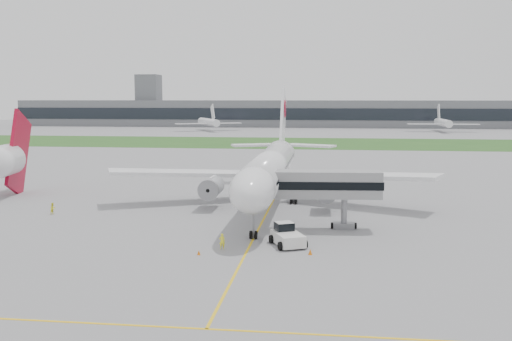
# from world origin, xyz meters

# --- Properties ---
(ground) EXTENTS (600.00, 600.00, 0.00)m
(ground) POSITION_xyz_m (0.00, 0.00, 0.00)
(ground) COLOR #959598
(ground) RESTS_ON ground
(apron_markings) EXTENTS (70.00, 70.00, 0.04)m
(apron_markings) POSITION_xyz_m (0.00, -5.00, 0.00)
(apron_markings) COLOR yellow
(apron_markings) RESTS_ON ground
(grass_strip) EXTENTS (600.00, 50.00, 0.02)m
(grass_strip) POSITION_xyz_m (0.00, 120.00, 0.01)
(grass_strip) COLOR #25521E
(grass_strip) RESTS_ON ground
(terminal_building) EXTENTS (320.00, 22.30, 14.00)m
(terminal_building) POSITION_xyz_m (0.00, 229.87, 7.00)
(terminal_building) COLOR slate
(terminal_building) RESTS_ON ground
(control_tower) EXTENTS (12.00, 12.00, 56.00)m
(control_tower) POSITION_xyz_m (-90.00, 232.00, 0.00)
(control_tower) COLOR slate
(control_tower) RESTS_ON ground
(airliner) EXTENTS (48.13, 53.95, 17.88)m
(airliner) POSITION_xyz_m (0.00, 4.87, 5.66)
(airliner) COLOR white
(airliner) RESTS_ON ground
(pushback_tug) EXTENTS (4.35, 5.12, 2.30)m
(pushback_tug) POSITION_xyz_m (3.87, -17.20, 1.06)
(pushback_tug) COLOR silver
(pushback_tug) RESTS_ON ground
(jet_bridge) EXTENTS (15.60, 5.48, 7.22)m
(jet_bridge) POSITION_xyz_m (6.06, -9.73, 5.34)
(jet_bridge) COLOR gray
(jet_bridge) RESTS_ON ground
(safety_cone_left) EXTENTS (0.35, 0.35, 0.48)m
(safety_cone_left) POSITION_xyz_m (-4.57, -22.11, 0.24)
(safety_cone_left) COLOR orange
(safety_cone_left) RESTS_ON ground
(safety_cone_right) EXTENTS (0.42, 0.42, 0.57)m
(safety_cone_right) POSITION_xyz_m (6.44, -20.66, 0.29)
(safety_cone_right) COLOR orange
(safety_cone_right) RESTS_ON ground
(ground_crew_near) EXTENTS (0.66, 0.47, 1.68)m
(ground_crew_near) POSITION_xyz_m (-2.66, -19.68, 0.84)
(ground_crew_near) COLOR #FFF72A
(ground_crew_near) RESTS_ON ground
(ground_crew_far) EXTENTS (0.83, 0.93, 1.59)m
(ground_crew_far) POSITION_xyz_m (-28.37, -5.07, 0.80)
(ground_crew_far) COLOR #FFF82A
(ground_crew_far) RESTS_ON ground
(neighbor_aircraft) EXTENTS (6.59, 18.02, 14.57)m
(neighbor_aircraft) POSITION_xyz_m (-42.16, 5.69, 5.77)
(neighbor_aircraft) COLOR maroon
(neighbor_aircraft) RESTS_ON ground
(distant_aircraft_left) EXTENTS (40.44, 38.83, 11.97)m
(distant_aircraft_left) POSITION_xyz_m (-46.91, 186.19, 0.00)
(distant_aircraft_left) COLOR white
(distant_aircraft_left) RESTS_ON ground
(distant_aircraft_right) EXTENTS (31.95, 28.28, 12.08)m
(distant_aircraft_right) POSITION_xyz_m (60.43, 191.36, 0.00)
(distant_aircraft_right) COLOR white
(distant_aircraft_right) RESTS_ON ground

